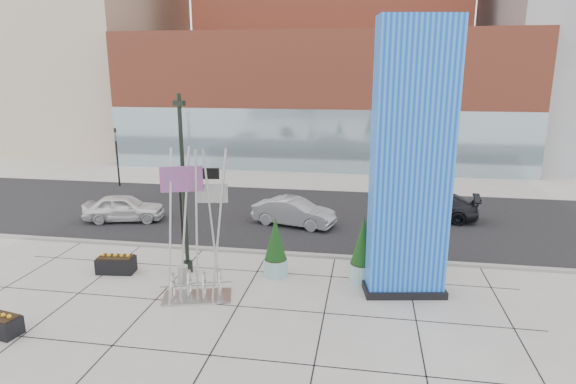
% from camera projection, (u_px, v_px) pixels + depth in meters
% --- Properties ---
extents(ground, '(160.00, 160.00, 0.00)m').
position_uv_depth(ground, '(219.00, 291.00, 17.72)').
color(ground, '#9E9991').
rests_on(ground, ground).
extents(street_asphalt, '(80.00, 12.00, 0.02)m').
position_uv_depth(street_asphalt, '(272.00, 214.00, 27.28)').
color(street_asphalt, black).
rests_on(street_asphalt, ground).
extents(curb_edge, '(80.00, 0.30, 0.12)m').
position_uv_depth(curb_edge, '(246.00, 251.00, 21.53)').
color(curb_edge, gray).
rests_on(curb_edge, ground).
extents(tower_podium, '(34.00, 10.00, 11.00)m').
position_uv_depth(tower_podium, '(321.00, 99.00, 42.04)').
color(tower_podium, '#97412C').
rests_on(tower_podium, ground).
extents(tower_glass_front, '(34.00, 0.60, 5.00)m').
position_uv_depth(tower_glass_front, '(314.00, 141.00, 38.18)').
color(tower_glass_front, '#8CA5B2').
rests_on(tower_glass_front, ground).
extents(blue_pylon, '(3.07, 1.76, 9.64)m').
position_uv_depth(blue_pylon, '(411.00, 168.00, 16.50)').
color(blue_pylon, blue).
rests_on(blue_pylon, ground).
extents(lamp_post, '(0.47, 0.39, 7.09)m').
position_uv_depth(lamp_post, '(184.00, 203.00, 18.77)').
color(lamp_post, black).
rests_on(lamp_post, ground).
extents(public_art_sculpture, '(2.63, 1.78, 5.45)m').
position_uv_depth(public_art_sculpture, '(196.00, 260.00, 16.86)').
color(public_art_sculpture, '#BBBFC1').
rests_on(public_art_sculpture, ground).
extents(concrete_bollard, '(0.39, 0.39, 0.75)m').
position_uv_depth(concrete_bollard, '(183.00, 275.00, 18.21)').
color(concrete_bollard, gray).
rests_on(concrete_bollard, ground).
extents(overhead_street_sign, '(1.83, 0.31, 3.88)m').
position_uv_depth(overhead_street_sign, '(194.00, 181.00, 20.53)').
color(overhead_street_sign, black).
rests_on(overhead_street_sign, ground).
extents(round_planter_east, '(1.00, 1.00, 2.50)m').
position_uv_depth(round_planter_east, '(404.00, 239.00, 19.77)').
color(round_planter_east, '#8BBBB9').
rests_on(round_planter_east, ground).
extents(round_planter_mid, '(1.03, 1.03, 2.58)m').
position_uv_depth(round_planter_mid, '(363.00, 251.00, 18.30)').
color(round_planter_mid, '#8BBBB9').
rests_on(round_planter_mid, ground).
extents(round_planter_west, '(0.96, 0.96, 2.40)m').
position_uv_depth(round_planter_west, '(276.00, 248.00, 18.87)').
color(round_planter_west, '#8BBBB9').
rests_on(round_planter_west, ground).
extents(box_planter_north, '(1.53, 0.88, 0.80)m').
position_uv_depth(box_planter_north, '(116.00, 264.00, 19.32)').
color(box_planter_north, black).
rests_on(box_planter_north, ground).
extents(car_white_west, '(4.47, 2.57, 1.43)m').
position_uv_depth(car_white_west, '(124.00, 208.00, 25.92)').
color(car_white_west, white).
rests_on(car_white_west, ground).
extents(car_silver_mid, '(4.55, 2.55, 1.42)m').
position_uv_depth(car_silver_mid, '(294.00, 212.00, 25.16)').
color(car_silver_mid, '#94969B').
rests_on(car_silver_mid, ground).
extents(car_dark_east, '(5.26, 2.64, 1.47)m').
position_uv_depth(car_dark_east, '(430.00, 206.00, 26.24)').
color(car_dark_east, black).
rests_on(car_dark_east, ground).
extents(traffic_signal, '(0.15, 0.18, 4.10)m').
position_uv_depth(traffic_signal, '(117.00, 154.00, 33.43)').
color(traffic_signal, black).
rests_on(traffic_signal, ground).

